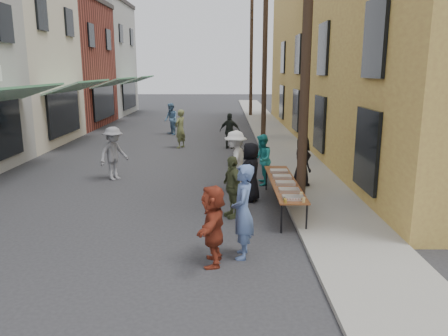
{
  "coord_description": "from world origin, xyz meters",
  "views": [
    {
      "loc": [
        2.19,
        -8.64,
        3.72
      ],
      "look_at": [
        2.18,
        2.07,
        1.3
      ],
      "focal_mm": 35.0,
      "sensor_mm": 36.0,
      "label": 1
    }
  ],
  "objects_px": {
    "catering_tray_sausage": "(293,198)",
    "server": "(302,161)",
    "utility_pole_near": "(307,38)",
    "guest_front_a": "(251,172)",
    "guest_front_c": "(262,160)",
    "utility_pole_mid": "(265,54)",
    "serving_table": "(284,183)",
    "utility_pole_far": "(251,60)"
  },
  "relations": [
    {
      "from": "utility_pole_mid",
      "to": "catering_tray_sausage",
      "type": "relative_size",
      "value": 18.0
    },
    {
      "from": "server",
      "to": "utility_pole_near",
      "type": "bearing_deg",
      "value": 152.73
    },
    {
      "from": "guest_front_c",
      "to": "server",
      "type": "xyz_separation_m",
      "value": [
        1.25,
        -0.43,
        0.05
      ]
    },
    {
      "from": "guest_front_c",
      "to": "server",
      "type": "bearing_deg",
      "value": 75.14
    },
    {
      "from": "guest_front_c",
      "to": "serving_table",
      "type": "bearing_deg",
      "value": 13.33
    },
    {
      "from": "utility_pole_mid",
      "to": "guest_front_c",
      "type": "xyz_separation_m",
      "value": [
        -0.9,
        -9.66,
        -3.66
      ]
    },
    {
      "from": "utility_pole_far",
      "to": "server",
      "type": "height_order",
      "value": "utility_pole_far"
    },
    {
      "from": "utility_pole_mid",
      "to": "serving_table",
      "type": "height_order",
      "value": "utility_pole_mid"
    },
    {
      "from": "utility_pole_near",
      "to": "guest_front_c",
      "type": "relative_size",
      "value": 5.37
    },
    {
      "from": "utility_pole_mid",
      "to": "server",
      "type": "height_order",
      "value": "utility_pole_mid"
    },
    {
      "from": "utility_pole_near",
      "to": "guest_front_a",
      "type": "bearing_deg",
      "value": 158.65
    },
    {
      "from": "guest_front_c",
      "to": "guest_front_a",
      "type": "bearing_deg",
      "value": -10.02
    },
    {
      "from": "utility_pole_near",
      "to": "serving_table",
      "type": "distance_m",
      "value": 3.82
    },
    {
      "from": "utility_pole_mid",
      "to": "guest_front_a",
      "type": "xyz_separation_m",
      "value": [
        -1.36,
        -11.47,
        -3.65
      ]
    },
    {
      "from": "guest_front_a",
      "to": "server",
      "type": "xyz_separation_m",
      "value": [
        1.71,
        1.37,
        0.04
      ]
    },
    {
      "from": "catering_tray_sausage",
      "to": "guest_front_c",
      "type": "height_order",
      "value": "guest_front_c"
    },
    {
      "from": "catering_tray_sausage",
      "to": "server",
      "type": "height_order",
      "value": "server"
    },
    {
      "from": "utility_pole_mid",
      "to": "catering_tray_sausage",
      "type": "distance_m",
      "value": 14.32
    },
    {
      "from": "guest_front_a",
      "to": "guest_front_c",
      "type": "distance_m",
      "value": 1.86
    },
    {
      "from": "serving_table",
      "to": "guest_front_a",
      "type": "bearing_deg",
      "value": 140.62
    },
    {
      "from": "utility_pole_far",
      "to": "catering_tray_sausage",
      "type": "bearing_deg",
      "value": -91.11
    },
    {
      "from": "utility_pole_mid",
      "to": "server",
      "type": "distance_m",
      "value": 10.73
    },
    {
      "from": "serving_table",
      "to": "guest_front_c",
      "type": "height_order",
      "value": "guest_front_c"
    },
    {
      "from": "utility_pole_near",
      "to": "utility_pole_mid",
      "type": "xyz_separation_m",
      "value": [
        0.0,
        12.0,
        0.0
      ]
    },
    {
      "from": "utility_pole_far",
      "to": "guest_front_a",
      "type": "bearing_deg",
      "value": -93.32
    },
    {
      "from": "utility_pole_near",
      "to": "utility_pole_far",
      "type": "xyz_separation_m",
      "value": [
        0.0,
        24.0,
        0.0
      ]
    },
    {
      "from": "guest_front_a",
      "to": "guest_front_c",
      "type": "height_order",
      "value": "guest_front_a"
    },
    {
      "from": "utility_pole_far",
      "to": "catering_tray_sausage",
      "type": "height_order",
      "value": "utility_pole_far"
    },
    {
      "from": "utility_pole_near",
      "to": "guest_front_c",
      "type": "distance_m",
      "value": 4.44
    },
    {
      "from": "guest_front_a",
      "to": "server",
      "type": "distance_m",
      "value": 2.19
    },
    {
      "from": "utility_pole_mid",
      "to": "utility_pole_far",
      "type": "height_order",
      "value": "same"
    },
    {
      "from": "utility_pole_far",
      "to": "utility_pole_mid",
      "type": "bearing_deg",
      "value": -90.0
    },
    {
      "from": "catering_tray_sausage",
      "to": "server",
      "type": "relative_size",
      "value": 0.32
    },
    {
      "from": "utility_pole_far",
      "to": "catering_tray_sausage",
      "type": "xyz_separation_m",
      "value": [
        -0.5,
        -25.82,
        -3.71
      ]
    },
    {
      "from": "utility_pole_mid",
      "to": "guest_front_a",
      "type": "bearing_deg",
      "value": -96.76
    },
    {
      "from": "utility_pole_far",
      "to": "guest_front_c",
      "type": "height_order",
      "value": "utility_pole_far"
    },
    {
      "from": "utility_pole_mid",
      "to": "guest_front_a",
      "type": "height_order",
      "value": "utility_pole_mid"
    },
    {
      "from": "utility_pole_near",
      "to": "utility_pole_far",
      "type": "relative_size",
      "value": 1.0
    },
    {
      "from": "utility_pole_near",
      "to": "utility_pole_far",
      "type": "height_order",
      "value": "same"
    },
    {
      "from": "utility_pole_near",
      "to": "guest_front_c",
      "type": "xyz_separation_m",
      "value": [
        -0.9,
        2.34,
        -3.66
      ]
    },
    {
      "from": "serving_table",
      "to": "catering_tray_sausage",
      "type": "height_order",
      "value": "catering_tray_sausage"
    },
    {
      "from": "utility_pole_far",
      "to": "guest_front_c",
      "type": "bearing_deg",
      "value": -92.38
    }
  ]
}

